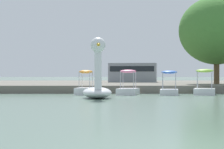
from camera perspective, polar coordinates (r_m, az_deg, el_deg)
shore_bank_far at (r=40.86m, az=2.49°, el=-1.33°), size 134.91×24.68×0.49m
swan_boat at (r=22.62m, az=-1.85°, el=-1.01°), size 1.65×2.87×2.99m
pedal_boat_lime at (r=27.72m, az=11.51°, el=-1.60°), size 1.67×2.32×1.52m
pedal_boat_blue at (r=27.16m, az=7.17°, el=-1.59°), size 1.31×2.07×1.43m
pedal_boat_pink at (r=27.16m, az=2.03°, el=-1.62°), size 1.52×2.30×1.49m
pedal_boat_orange at (r=27.19m, az=-3.30°, el=-1.67°), size 1.32×2.00×1.46m
tree_broadleaf_right at (r=34.83m, az=12.96°, el=5.37°), size 6.77×7.02×6.49m
parked_van at (r=41.62m, az=2.63°, el=0.33°), size 4.56×2.51×1.74m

